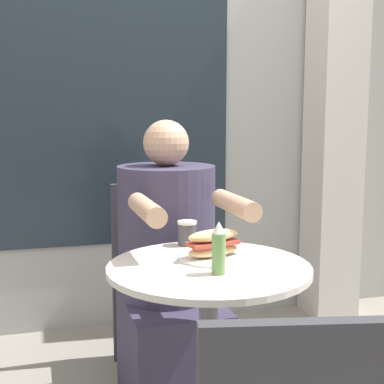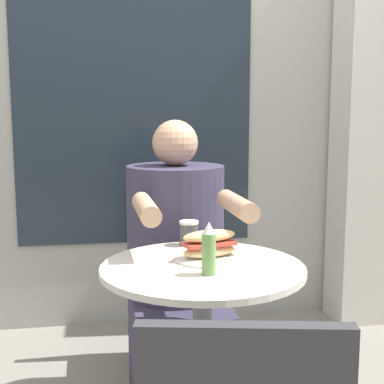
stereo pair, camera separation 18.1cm
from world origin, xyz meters
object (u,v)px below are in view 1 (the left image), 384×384
cafe_table (209,328)px  seated_diner (169,286)px  diner_chair (152,258)px  drink_cup (186,233)px  sandwich_on_plate (213,247)px  condiment_bottle (218,249)px

cafe_table → seated_diner: 0.52m
diner_chair → drink_cup: bearing=88.9°
cafe_table → sandwich_on_plate: size_ratio=3.28×
drink_cup → condiment_bottle: size_ratio=0.56×
cafe_table → drink_cup: (-0.00, 0.26, 0.25)m
sandwich_on_plate → condiment_bottle: 0.17m
seated_diner → sandwich_on_plate: size_ratio=5.25×
drink_cup → seated_diner: bearing=90.4°
sandwich_on_plate → condiment_bottle: condiment_bottle is taller
seated_diner → condiment_bottle: size_ratio=7.51×
cafe_table → diner_chair: size_ratio=0.84×
diner_chair → sandwich_on_plate: bearing=91.5°
sandwich_on_plate → cafe_table: bearing=-117.8°
sandwich_on_plate → drink_cup: bearing=100.9°
sandwich_on_plate → drink_cup: sandwich_on_plate is taller
cafe_table → condiment_bottle: bearing=-91.3°
sandwich_on_plate → drink_cup: size_ratio=2.57×
cafe_table → diner_chair: bearing=90.6°
diner_chair → condiment_bottle: bearing=88.9°
diner_chair → sandwich_on_plate: (0.04, -0.81, 0.25)m
sandwich_on_plate → condiment_bottle: (-0.04, -0.16, 0.04)m
cafe_table → condiment_bottle: condiment_bottle is taller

